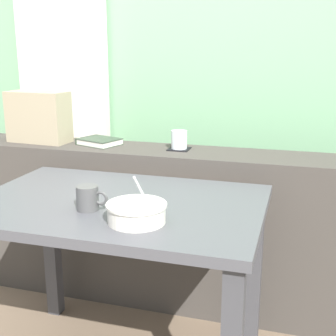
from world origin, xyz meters
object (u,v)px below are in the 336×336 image
coaster_square (179,149)px  soup_bowl (137,213)px  closed_book (99,142)px  ceramic_mug (88,198)px  juice_glass (179,140)px  breakfast_table (118,231)px  throw_pillow (39,117)px

coaster_square → soup_bowl: soup_bowl is taller
coaster_square → closed_book: bearing=-179.6°
coaster_square → ceramic_mug: bearing=-99.4°
juice_glass → ceramic_mug: (-0.12, -0.74, -0.07)m
closed_book → ceramic_mug: closed_book is taller
breakfast_table → juice_glass: size_ratio=12.11×
soup_bowl → ceramic_mug: bearing=163.3°
soup_bowl → breakfast_table: bearing=128.5°
juice_glass → soup_bowl: same height
breakfast_table → juice_glass: juice_glass is taller
coaster_square → ceramic_mug: 0.75m
breakfast_table → throw_pillow: throw_pillow is taller
juice_glass → ceramic_mug: 0.75m
coaster_square → throw_pillow: (-0.75, -0.02, 0.13)m
juice_glass → throw_pillow: throw_pillow is taller
juice_glass → closed_book: size_ratio=0.37×
juice_glass → closed_book: (-0.42, -0.00, -0.03)m
breakfast_table → soup_bowl: size_ratio=5.41×
throw_pillow → coaster_square: bearing=1.8°
coaster_square → juice_glass: (0.00, 0.00, 0.04)m
soup_bowl → closed_book: bearing=122.0°
throw_pillow → ceramic_mug: (0.62, -0.71, -0.15)m
coaster_square → breakfast_table: bearing=-95.9°
breakfast_table → closed_book: closed_book is taller
breakfast_table → ceramic_mug: (-0.06, -0.12, 0.16)m
juice_glass → ceramic_mug: bearing=-99.4°
breakfast_table → ceramic_mug: bearing=-116.1°
breakfast_table → ceramic_mug: size_ratio=9.32×
breakfast_table → coaster_square: size_ratio=10.53×
throw_pillow → ceramic_mug: bearing=-48.8°
throw_pillow → soup_bowl: throw_pillow is taller
ceramic_mug → coaster_square: bearing=80.6°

